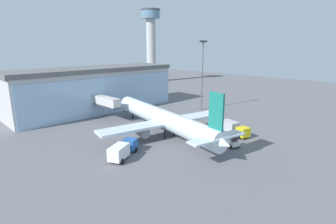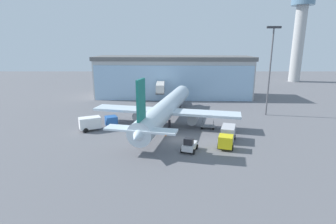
{
  "view_description": "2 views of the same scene",
  "coord_description": "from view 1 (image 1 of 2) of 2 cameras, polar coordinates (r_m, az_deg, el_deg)",
  "views": [
    {
      "loc": [
        -41.0,
        -28.94,
        18.81
      ],
      "look_at": [
        0.53,
        10.5,
        4.34
      ],
      "focal_mm": 28.0,
      "sensor_mm": 36.0,
      "label": 1
    },
    {
      "loc": [
        -1.73,
        -43.83,
        16.47
      ],
      "look_at": [
        -1.95,
        9.77,
        2.54
      ],
      "focal_mm": 28.0,
      "sensor_mm": 36.0,
      "label": 2
    }
  ],
  "objects": [
    {
      "name": "control_tower",
      "position": [
        141.75,
        -3.73,
        15.78
      ],
      "size": [
        9.9,
        9.9,
        37.0
      ],
      "color": "#AEAEAE",
      "rests_on": "ground"
    },
    {
      "name": "baggage_cart",
      "position": [
        61.76,
        6.48,
        -3.15
      ],
      "size": [
        3.01,
        2.0,
        1.5
      ],
      "rotation": [
        0.0,
        0.0,
        2.99
      ],
      "color": "gray",
      "rests_on": "ground"
    },
    {
      "name": "apron_light_mast",
      "position": [
        77.92,
        7.48,
        9.01
      ],
      "size": [
        3.2,
        0.4,
        20.33
      ],
      "color": "#59595E",
      "rests_on": "ground"
    },
    {
      "name": "pushback_tug",
      "position": [
        51.97,
        13.61,
        -6.31
      ],
      "size": [
        3.03,
        3.61,
        2.3
      ],
      "rotation": [
        0.0,
        0.0,
        1.24
      ],
      "color": "silver",
      "rests_on": "ground"
    },
    {
      "name": "safety_cone_nose",
      "position": [
        52.96,
        4.72,
        -6.35
      ],
      "size": [
        0.36,
        0.36,
        0.55
      ],
      "primitive_type": "cone",
      "color": "orange",
      "rests_on": "ground"
    },
    {
      "name": "ground",
      "position": [
        53.59,
        7.82,
        -6.5
      ],
      "size": [
        240.0,
        240.0,
        0.0
      ],
      "primitive_type": "plane",
      "color": "slate"
    },
    {
      "name": "safety_cone_wingtip",
      "position": [
        66.44,
        7.59,
        -2.14
      ],
      "size": [
        0.36,
        0.36,
        0.55
      ],
      "primitive_type": "cone",
      "color": "orange",
      "rests_on": "ground"
    },
    {
      "name": "jet_bridge",
      "position": [
        70.71,
        -13.77,
        2.21
      ],
      "size": [
        2.28,
        11.58,
        6.03
      ],
      "rotation": [
        0.0,
        0.0,
        1.57
      ],
      "color": "beige",
      "rests_on": "ground"
    },
    {
      "name": "catering_truck",
      "position": [
        46.28,
        -9.85,
        -8.05
      ],
      "size": [
        7.54,
        5.09,
        2.65
      ],
      "rotation": [
        0.0,
        0.0,
        0.44
      ],
      "color": "#2659A5",
      "rests_on": "ground"
    },
    {
      "name": "terminal_building",
      "position": [
        81.09,
        -15.58,
        4.86
      ],
      "size": [
        49.43,
        15.81,
        12.79
      ],
      "rotation": [
        0.0,
        0.0,
        -0.04
      ],
      "color": "#B0B0B0",
      "rests_on": "ground"
    },
    {
      "name": "airplane",
      "position": [
        56.6,
        -0.88,
        -1.52
      ],
      "size": [
        30.32,
        39.29,
        11.6
      ],
      "rotation": [
        0.0,
        0.0,
        1.34
      ],
      "color": "silver",
      "rests_on": "ground"
    },
    {
      "name": "fuel_truck",
      "position": [
        58.91,
        14.1,
        -3.38
      ],
      "size": [
        4.32,
        7.62,
        2.65
      ],
      "rotation": [
        0.0,
        0.0,
        4.4
      ],
      "color": "yellow",
      "rests_on": "ground"
    }
  ]
}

